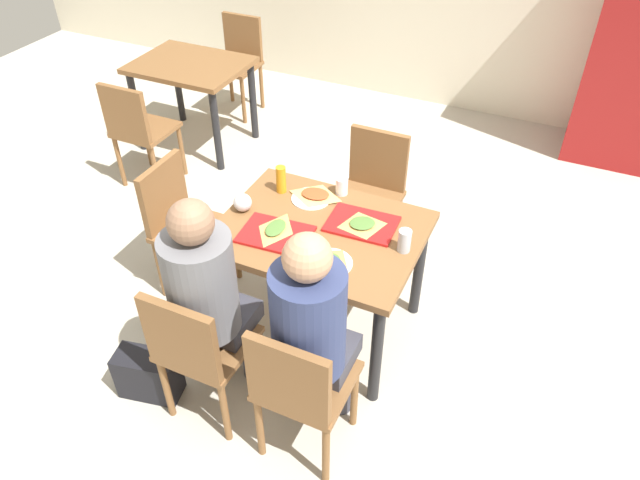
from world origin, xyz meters
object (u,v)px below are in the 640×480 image
at_px(pizza_slice_b, 362,224).
at_px(person_in_brown_jacket, 312,326).
at_px(paper_plate_near_edge, 330,263).
at_px(background_chair_near, 137,127).
at_px(chair_near_right, 299,386).
at_px(condiment_bottle, 281,179).
at_px(chair_near_left, 197,347).
at_px(foil_bundle, 243,203).
at_px(pizza_slice_d, 328,261).
at_px(background_table, 192,77).
at_px(chair_far_side, 372,187).
at_px(tray_red_near, 276,234).
at_px(pizza_slice_a, 276,229).
at_px(main_table, 320,244).
at_px(handbag, 148,375).
at_px(chair_left_end, 181,219).
at_px(plastic_cup_a, 342,186).
at_px(pizza_slice_c, 315,195).
at_px(plastic_cup_b, 294,264).
at_px(person_in_red, 208,290).
at_px(background_chair_far, 239,57).
at_px(paper_plate_center, 311,199).
at_px(tray_red_far, 362,224).
at_px(soda_can, 404,241).

bearing_deg(pizza_slice_b, person_in_brown_jacket, -84.78).
xyz_separation_m(paper_plate_near_edge, background_chair_near, (-2.03, 1.03, -0.23)).
height_order(chair_near_right, condiment_bottle, condiment_bottle).
xyz_separation_m(chair_near_left, foil_bundle, (-0.19, 0.77, 0.27)).
bearing_deg(pizza_slice_d, background_table, 138.76).
distance_m(chair_far_side, tray_red_near, 0.98).
bearing_deg(background_table, pizza_slice_a, -44.80).
distance_m(main_table, handbag, 1.13).
height_order(chair_left_end, plastic_cup_a, chair_left_end).
bearing_deg(pizza_slice_c, plastic_cup_b, -74.14).
relative_size(plastic_cup_b, handbag, 0.31).
bearing_deg(pizza_slice_a, paper_plate_near_edge, -16.55).
bearing_deg(main_table, handbag, -127.15).
bearing_deg(person_in_red, chair_left_end, 134.71).
bearing_deg(background_chair_far, paper_plate_near_edge, -50.95).
xyz_separation_m(main_table, condiment_bottle, (-0.34, 0.23, 0.18)).
bearing_deg(paper_plate_center, chair_near_left, -95.92).
xyz_separation_m(tray_red_far, background_chair_near, (-2.05, 0.68, -0.23)).
height_order(chair_near_left, paper_plate_center, chair_near_left).
bearing_deg(chair_near_right, chair_far_side, 99.46).
relative_size(paper_plate_center, pizza_slice_b, 0.88).
bearing_deg(pizza_slice_a, tray_red_far, 32.58).
bearing_deg(condiment_bottle, main_table, -33.32).
distance_m(chair_near_right, tray_red_near, 0.82).
distance_m(pizza_slice_a, background_table, 2.36).
height_order(tray_red_far, pizza_slice_d, pizza_slice_d).
relative_size(chair_near_right, foil_bundle, 8.63).
xyz_separation_m(chair_left_end, plastic_cup_a, (0.89, 0.35, 0.27)).
height_order(plastic_cup_b, background_chair_near, background_chair_near).
height_order(main_table, chair_left_end, chair_left_end).
height_order(chair_left_end, background_table, chair_left_end).
relative_size(person_in_brown_jacket, soda_can, 10.43).
bearing_deg(tray_red_far, paper_plate_center, 163.36).
relative_size(chair_near_left, pizza_slice_b, 3.44).
xyz_separation_m(chair_left_end, handbag, (0.30, -0.81, -0.37)).
height_order(person_in_red, pizza_slice_a, person_in_red).
bearing_deg(tray_red_far, main_table, -146.34).
distance_m(paper_plate_near_edge, plastic_cup_b, 0.19).
bearing_deg(condiment_bottle, handbag, -104.60).
xyz_separation_m(chair_far_side, chair_left_end, (-0.91, -0.80, 0.00)).
bearing_deg(background_chair_far, chair_near_left, -62.42).
height_order(soda_can, background_table, soda_can).
xyz_separation_m(main_table, plastic_cup_b, (0.03, -0.35, 0.15)).
xyz_separation_m(plastic_cup_a, plastic_cup_b, (0.05, -0.70, 0.00)).
bearing_deg(plastic_cup_a, pizza_slice_a, -109.89).
height_order(tray_red_near, paper_plate_center, tray_red_near).
bearing_deg(person_in_red, background_table, 126.15).
height_order(chair_near_right, plastic_cup_a, chair_near_right).
xyz_separation_m(paper_plate_near_edge, pizza_slice_b, (0.04, 0.33, 0.02)).
bearing_deg(handbag, chair_near_right, 1.08).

